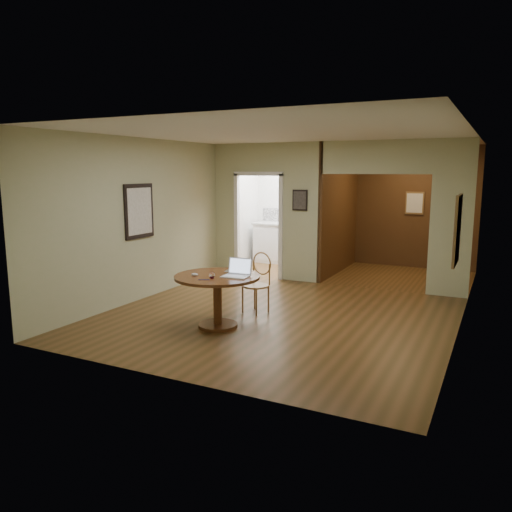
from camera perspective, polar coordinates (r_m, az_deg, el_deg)
The scene contains 11 objects.
floor at distance 7.48m, azimuth 2.18°, elevation -7.07°, with size 5.00×5.00×0.00m, color #473114.
room_shell at distance 10.26m, azimuth 6.97°, elevation 4.77°, with size 5.20×7.50×5.00m.
dining_table at distance 6.93m, azimuth -4.43°, elevation -3.77°, with size 1.18×1.18×0.74m.
chair at distance 7.67m, azimuth 0.23°, elevation -2.65°, with size 0.48×0.48×0.93m.
open_laptop at distance 6.80m, azimuth -2.13°, elevation -1.79°, with size 0.36×0.32×0.24m.
closed_laptop at distance 6.98m, azimuth -2.37°, elevation -1.92°, with size 0.34×0.22×0.03m, color #ADADB2.
mouse at distance 6.87m, azimuth -7.02°, elevation -2.12°, with size 0.10×0.05×0.04m, color silver.
wine_glass at distance 6.69m, azimuth -5.07°, elevation -2.19°, with size 0.08×0.08×0.09m, color white, non-canonical shape.
pen at distance 6.61m, azimuth -5.96°, elevation -2.71°, with size 0.01×0.01×0.15m, color #0C1757.
kitchen_cabinet at distance 11.68m, azimuth 4.62°, elevation 1.39°, with size 2.06×0.60×0.94m.
grocery_bag at distance 11.40m, azimuth 7.56°, elevation 4.17°, with size 0.27×0.23×0.27m, color beige.
Camera 1 is at (2.93, -6.54, 2.16)m, focal length 35.00 mm.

